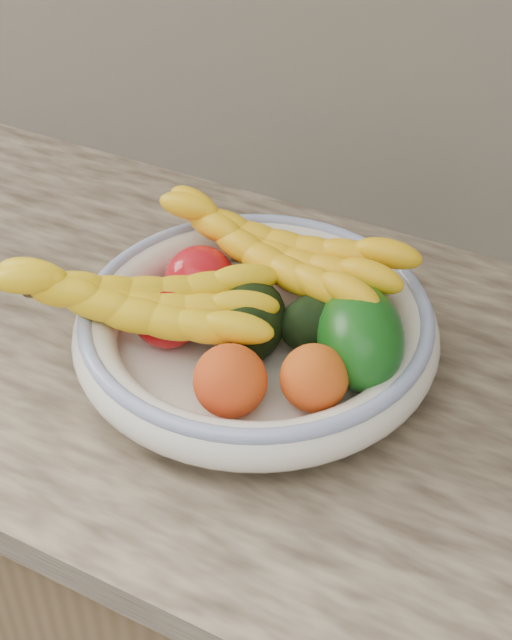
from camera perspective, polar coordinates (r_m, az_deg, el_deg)
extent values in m
cube|color=brown|center=(1.35, 0.41, -17.25)|extent=(2.40, 0.62, 0.86)
cube|color=tan|center=(1.01, 0.53, -2.90)|extent=(2.44, 0.66, 0.04)
cube|color=beige|center=(1.11, 8.28, 17.32)|extent=(2.40, 0.02, 0.50)
cylinder|color=silver|center=(0.98, 0.00, -2.37)|extent=(0.13, 0.13, 0.02)
cylinder|color=silver|center=(0.97, 0.00, -1.75)|extent=(0.32, 0.32, 0.01)
torus|color=silver|center=(0.95, 0.00, -0.56)|extent=(0.39, 0.39, 0.05)
torus|color=#3B57A7|center=(0.94, 0.00, 0.48)|extent=(0.37, 0.37, 0.02)
ellipsoid|color=orange|center=(1.03, 1.68, 3.59)|extent=(0.06, 0.06, 0.05)
ellipsoid|color=#F35005|center=(1.02, 5.24, 2.78)|extent=(0.05, 0.05, 0.05)
ellipsoid|color=red|center=(1.00, -3.62, 2.73)|extent=(0.08, 0.08, 0.07)
ellipsoid|color=#B2080D|center=(0.95, -5.70, 0.29)|extent=(0.09, 0.09, 0.07)
ellipsoid|color=black|center=(0.93, -0.43, -0.11)|extent=(0.10, 0.13, 0.08)
ellipsoid|color=black|center=(0.93, 4.38, -0.21)|extent=(0.12, 0.11, 0.07)
ellipsoid|color=#0D490F|center=(0.90, 6.67, -1.09)|extent=(0.16, 0.17, 0.12)
ellipsoid|color=orange|center=(0.86, -1.67, -3.91)|extent=(0.08, 0.08, 0.07)
ellipsoid|color=orange|center=(0.86, 3.74, -3.72)|extent=(0.08, 0.08, 0.07)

